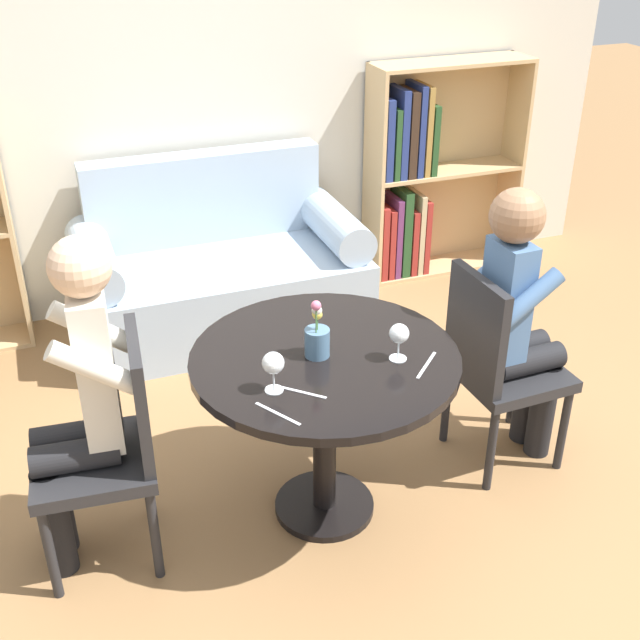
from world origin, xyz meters
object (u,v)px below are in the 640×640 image
couch (219,274)px  chair_right (496,362)px  bookshelf_right (421,176)px  person_left (79,403)px  wine_glass_right (399,335)px  chair_left (112,443)px  wine_glass_left (273,364)px  person_right (519,320)px  flower_vase (317,336)px

couch → chair_right: couch is taller
bookshelf_right → person_left: bearing=-140.7°
person_left → wine_glass_right: size_ratio=9.06×
chair_left → couch: bearing=158.9°
couch → wine_glass_left: (-0.24, -1.79, 0.52)m
chair_right → person_left: 1.66m
couch → chair_left: (-0.78, -1.57, 0.18)m
wine_glass_left → person_right: bearing=10.9°
person_right → wine_glass_left: size_ratio=8.43×
person_left → person_right: 1.73m
person_right → flower_vase: 0.90m
chair_right → person_left: person_left is taller
chair_left → wine_glass_left: bearing=73.1°
chair_left → wine_glass_right: (1.02, -0.18, 0.33)m
couch → wine_glass_left: couch is taller
bookshelf_right → wine_glass_right: (-1.13, -2.02, 0.20)m
couch → chair_right: size_ratio=1.71×
wine_glass_right → wine_glass_left: bearing=-175.7°
couch → person_left: 1.82m
person_right → wine_glass_right: person_right is taller
chair_left → wine_glass_left: chair_left is taller
bookshelf_right → person_right: 1.91m
couch → wine_glass_left: bearing=-97.7°
couch → chair_right: 1.78m
chair_left → person_right: (1.65, -0.01, 0.18)m
chair_left → person_left: size_ratio=0.70×
couch → bookshelf_right: size_ratio=1.17×
bookshelf_right → person_right: bearing=-105.1°
flower_vase → bookshelf_right: bearing=53.8°
wine_glass_right → flower_vase: 0.29m
bookshelf_right → wine_glass_left: (-1.61, -2.06, 0.21)m
couch → person_right: (0.87, -1.58, 0.36)m
couch → chair_left: 1.77m
flower_vase → wine_glass_right: bearing=-25.4°
bookshelf_right → couch: bearing=-168.9°
bookshelf_right → wine_glass_left: 2.62m
chair_right → person_right: (0.09, 0.00, 0.18)m
couch → chair_left: bearing=-116.3°
flower_vase → chair_right: bearing=3.4°
flower_vase → wine_glass_left: bearing=-143.2°
chair_right → wine_glass_left: chair_right is taller
wine_glass_left → wine_glass_right: bearing=4.3°
person_left → person_right: (1.73, -0.02, -0.01)m
couch → wine_glass_right: (0.24, -1.76, 0.51)m
person_left → wine_glass_right: 1.13m
chair_left → wine_glass_left: 0.67m
person_left → flower_vase: bearing=90.4°
chair_right → wine_glass_right: chair_right is taller
bookshelf_right → wine_glass_right: size_ratio=9.29×
wine_glass_left → wine_glass_right: (0.48, 0.04, -0.00)m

